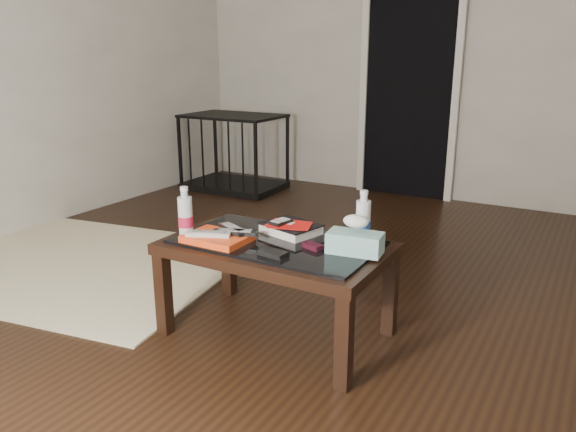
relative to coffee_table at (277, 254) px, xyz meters
name	(u,v)px	position (x,y,z in m)	size (l,w,h in m)	color
ground	(324,302)	(0.04, 0.42, -0.40)	(5.00, 5.00, 0.00)	black
doorway	(409,82)	(-0.36, 2.88, 0.63)	(0.90, 0.08, 2.07)	black
coffee_table	(277,254)	(0.00, 0.00, 0.00)	(1.00, 0.60, 0.46)	black
rug	(72,263)	(-1.58, 0.13, -0.39)	(2.00, 1.50, 0.01)	beige
pet_crate	(234,165)	(-1.86, 2.30, -0.17)	(0.92, 0.63, 0.71)	black
magazines	(217,238)	(-0.23, -0.13, 0.08)	(0.28, 0.21, 0.03)	#E44415
remote_silver	(208,234)	(-0.25, -0.17, 0.11)	(0.20, 0.05, 0.02)	#A9AAAE
remote_black_front	(235,232)	(-0.16, -0.09, 0.11)	(0.20, 0.05, 0.02)	black
remote_black_back	(233,229)	(-0.20, -0.05, 0.11)	(0.20, 0.05, 0.02)	black
textbook	(291,229)	(0.00, 0.13, 0.09)	(0.25, 0.20, 0.05)	black
dvd_mailers	(289,224)	(0.00, 0.12, 0.11)	(0.19, 0.14, 0.01)	red
ipod	(281,222)	(-0.04, 0.10, 0.12)	(0.06, 0.10, 0.02)	black
flip_phone	(313,246)	(0.19, -0.01, 0.08)	(0.09, 0.05, 0.02)	black
wallet	(273,253)	(0.09, -0.17, 0.07)	(0.12, 0.07, 0.02)	black
water_bottle_left	(185,212)	(-0.39, -0.16, 0.18)	(0.07, 0.07, 0.24)	#B4BCBF
water_bottle_right	(363,216)	(0.34, 0.18, 0.18)	(0.07, 0.07, 0.24)	silver
tissue_box	(355,243)	(0.37, 0.03, 0.11)	(0.23, 0.12, 0.09)	teal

